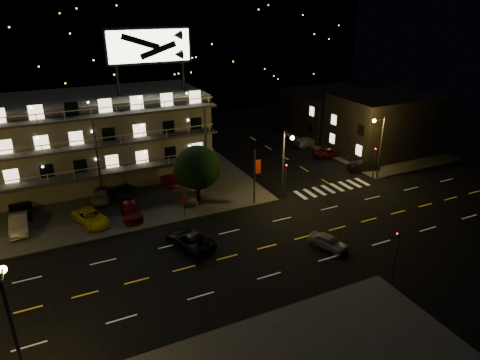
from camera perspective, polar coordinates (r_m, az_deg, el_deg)
name	(u,v)px	position (r m, az deg, el deg)	size (l,w,h in m)	color
ground	(247,252)	(39.06, 1.00, -9.57)	(140.00, 140.00, 0.00)	black
curb_nw	(63,195)	(53.67, -22.57, -1.86)	(44.00, 24.00, 0.15)	#3C3C3A
curb_ne	(362,144)	(69.91, 15.91, 4.64)	(16.00, 24.00, 0.15)	#3C3C3A
motel	(88,138)	(55.76, -19.58, 5.31)	(28.00, 13.80, 18.10)	gray
side_bldg_front	(383,124)	(65.96, 18.55, 7.05)	(14.06, 10.00, 8.50)	black
side_bldg_back	(332,111)	(74.90, 12.20, 8.92)	(14.06, 12.00, 7.00)	black
hill_backdrop	(75,49)	(99.05, -21.16, 16.02)	(120.00, 25.00, 24.00)	black
streetlight_nc	(285,159)	(46.86, 6.03, 2.81)	(0.44, 1.92, 8.00)	#2D2D30
streetlight_ne	(379,141)	(55.18, 18.08, 4.90)	(1.92, 0.44, 8.00)	#2D2D30
streetlight_s	(13,325)	(26.99, -28.01, -16.66)	(0.44, 1.92, 8.00)	#2D2D30
signal_nw	(285,177)	(48.41, 6.07, 0.44)	(0.20, 0.27, 4.60)	#2D2D30
signal_sw	(396,250)	(36.66, 20.11, -8.79)	(0.20, 0.27, 4.60)	#2D2D30
signal_ne	(375,159)	(55.97, 17.54, 2.62)	(0.27, 0.20, 4.60)	#2D2D30
banner_north	(255,176)	(46.20, 2.03, 0.59)	(0.83, 0.16, 6.40)	#2D2D30
stop_sign	(184,203)	(44.21, -7.46, -3.12)	(0.91, 0.11, 2.61)	#2D2D30
tree	(197,169)	(46.83, -5.73, 1.49)	(5.08, 4.90, 6.40)	black
lot_car_1	(19,224)	(46.89, -27.40, -5.18)	(1.63, 4.69, 1.54)	#96959B
lot_car_2	(91,217)	(45.58, -19.30, -4.71)	(2.24, 4.86, 1.35)	yellow
lot_car_3	(131,210)	(45.83, -14.38, -3.90)	(1.97, 4.85, 1.41)	#5A0C10
lot_car_4	(191,195)	(48.12, -6.57, -2.01)	(1.56, 3.87, 1.32)	#96959B
lot_car_6	(20,210)	(49.97, -27.30, -3.62)	(2.19, 4.76, 1.32)	black
lot_car_7	(102,193)	(50.60, -17.94, -1.67)	(2.02, 4.96, 1.44)	#96959B
lot_car_8	(121,192)	(50.13, -15.52, -1.58)	(1.76, 4.37, 1.49)	black
lot_car_9	(168,180)	(52.56, -9.62, 0.01)	(1.36, 3.91, 1.29)	#5A0C10
side_car_0	(364,166)	(58.80, 16.18, 1.78)	(1.42, 4.08, 1.35)	black
side_car_1	(329,152)	(63.15, 11.75, 3.64)	(2.09, 4.53, 1.26)	#5A0C10
side_car_2	(307,141)	(67.42, 8.88, 5.11)	(1.84, 4.52, 1.31)	#96959B
side_car_3	(286,127)	(74.49, 6.13, 7.03)	(1.73, 4.29, 1.46)	black
road_car_east	(328,242)	(40.15, 11.70, -8.06)	(1.50, 3.72, 1.27)	#96959B
road_car_west	(189,239)	(39.72, -6.76, -7.88)	(2.46, 5.34, 1.48)	black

